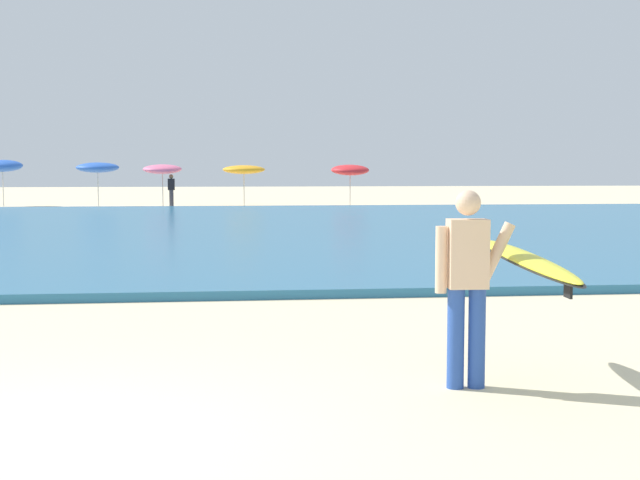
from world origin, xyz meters
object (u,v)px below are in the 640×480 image
(beachgoer_near_row_left, at_px, (171,190))
(beach_umbrella_3, at_px, (162,169))
(beach_umbrella_2, at_px, (98,168))
(beach_umbrella_4, at_px, (244,170))
(beach_umbrella_1, at_px, (2,166))
(surfer_with_board, at_px, (496,270))
(beach_umbrella_5, at_px, (350,170))

(beachgoer_near_row_left, bearing_deg, beach_umbrella_3, 128.17)
(beachgoer_near_row_left, bearing_deg, beach_umbrella_2, 152.38)
(beach_umbrella_2, height_order, beach_umbrella_3, beach_umbrella_2)
(beach_umbrella_2, bearing_deg, beach_umbrella_4, -3.20)
(beach_umbrella_1, relative_size, beach_umbrella_3, 1.11)
(surfer_with_board, bearing_deg, beach_umbrella_1, 109.35)
(beach_umbrella_3, bearing_deg, beach_umbrella_1, 165.61)
(beach_umbrella_4, relative_size, beachgoer_near_row_left, 1.33)
(beach_umbrella_3, bearing_deg, beach_umbrella_2, 157.16)
(beach_umbrella_2, height_order, beachgoer_near_row_left, beach_umbrella_2)
(beach_umbrella_4, bearing_deg, surfer_with_board, -88.03)
(surfer_with_board, height_order, beach_umbrella_2, beach_umbrella_2)
(beach_umbrella_4, bearing_deg, beach_umbrella_5, -10.00)
(beach_umbrella_5, bearing_deg, beach_umbrella_1, 173.35)
(beach_umbrella_1, relative_size, beach_umbrella_4, 1.11)
(beach_umbrella_1, xyz_separation_m, beach_umbrella_4, (11.78, -1.06, -0.18))
(beach_umbrella_3, height_order, beachgoer_near_row_left, beach_umbrella_3)
(beach_umbrella_2, bearing_deg, surfer_with_board, -77.06)
(surfer_with_board, distance_m, beach_umbrella_2, 37.35)
(beach_umbrella_5, xyz_separation_m, beachgoer_near_row_left, (-8.63, -0.60, -0.93))
(beach_umbrella_1, distance_m, beach_umbrella_4, 11.83)
(beach_umbrella_3, distance_m, beachgoer_near_row_left, 1.21)
(beach_umbrella_1, distance_m, beach_umbrella_5, 17.06)
(beach_umbrella_2, xyz_separation_m, beach_umbrella_4, (7.12, -0.40, -0.10))
(surfer_with_board, bearing_deg, beach_umbrella_4, 91.97)
(surfer_with_board, height_order, beach_umbrella_5, beach_umbrella_5)
(beach_umbrella_3, relative_size, beach_umbrella_4, 1.01)
(beach_umbrella_2, xyz_separation_m, beach_umbrella_3, (3.21, -1.35, -0.08))
(beach_umbrella_1, xyz_separation_m, beach_umbrella_2, (4.66, -0.67, -0.08))
(beach_umbrella_1, distance_m, beachgoer_near_row_left, 8.77)
(beach_umbrella_2, distance_m, beach_umbrella_3, 3.49)
(surfer_with_board, relative_size, beach_umbrella_2, 1.25)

